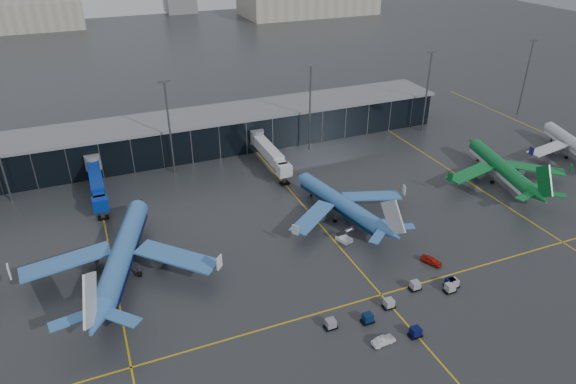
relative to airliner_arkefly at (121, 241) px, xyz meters
name	(u,v)px	position (x,y,z in m)	size (l,w,h in m)	color
ground	(299,262)	(32.58, -10.68, -6.90)	(600.00, 600.00, 0.00)	#282B2D
terminal_pier	(215,131)	(32.58, 51.32, -1.48)	(142.00, 17.00, 10.70)	black
jet_bridges	(96,182)	(-2.42, 32.31, -2.35)	(94.00, 27.50, 7.20)	#595B60
flood_masts	(243,114)	(37.58, 39.32, 6.91)	(203.00, 0.50, 25.50)	#595B60
distant_hangars	(204,5)	(82.53, 259.40, 1.89)	(260.00, 71.00, 22.00)	#B2AD99
taxi_lines	(321,226)	(42.58, -0.07, -6.89)	(220.00, 120.00, 0.02)	gold
airliner_arkefly	(121,241)	(0.00, 0.00, 0.00)	(39.45, 44.93, 13.81)	#3A75C0
airliner_klm_near	(340,194)	(48.31, 2.39, -1.17)	(32.78, 37.33, 11.47)	#3B77C1
airliner_aer_lingus	(502,159)	(95.67, 2.63, -0.94)	(34.09, 38.82, 11.93)	#0D7130
airliner_ba	(576,138)	(125.92, 6.36, -1.28)	(32.13, 36.60, 11.25)	silver
baggage_carts	(410,302)	(45.88, -30.02, -6.15)	(28.33, 11.68, 1.70)	black
mobile_airstair	(344,238)	(44.60, -7.25, -6.13)	(3.13, 3.75, 3.45)	white
service_van_red	(431,260)	(56.91, -21.16, -6.16)	(1.75, 4.34, 1.48)	#AA180D
service_van_white	(384,341)	(36.42, -36.31, -6.23)	(1.42, 4.08, 1.35)	silver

